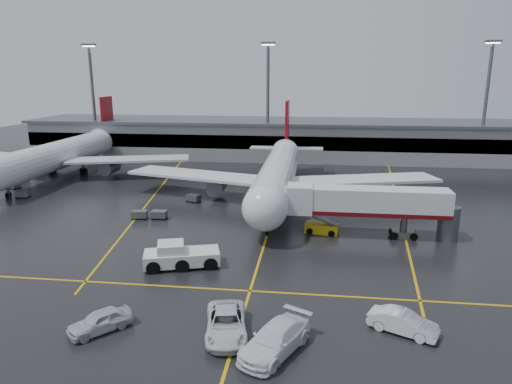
# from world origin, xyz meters

# --- Properties ---
(ground) EXTENTS (220.00, 220.00, 0.00)m
(ground) POSITION_xyz_m (0.00, 0.00, 0.00)
(ground) COLOR black
(ground) RESTS_ON ground
(apron_line_centre) EXTENTS (0.25, 90.00, 0.02)m
(apron_line_centre) POSITION_xyz_m (0.00, 0.00, 0.01)
(apron_line_centre) COLOR gold
(apron_line_centre) RESTS_ON ground
(apron_line_stop) EXTENTS (60.00, 0.25, 0.02)m
(apron_line_stop) POSITION_xyz_m (0.00, -22.00, 0.01)
(apron_line_stop) COLOR gold
(apron_line_stop) RESTS_ON ground
(apron_line_left) EXTENTS (9.99, 69.35, 0.02)m
(apron_line_left) POSITION_xyz_m (-20.00, 10.00, 0.01)
(apron_line_left) COLOR gold
(apron_line_left) RESTS_ON ground
(apron_line_right) EXTENTS (7.57, 69.64, 0.02)m
(apron_line_right) POSITION_xyz_m (18.00, 10.00, 0.01)
(apron_line_right) COLOR gold
(apron_line_right) RESTS_ON ground
(terminal) EXTENTS (122.00, 19.00, 8.60)m
(terminal) POSITION_xyz_m (0.00, 47.93, 4.32)
(terminal) COLOR gray
(terminal) RESTS_ON ground
(light_mast_left) EXTENTS (3.00, 1.20, 25.45)m
(light_mast_left) POSITION_xyz_m (-45.00, 42.00, 14.47)
(light_mast_left) COLOR #595B60
(light_mast_left) RESTS_ON ground
(light_mast_mid) EXTENTS (3.00, 1.20, 25.45)m
(light_mast_mid) POSITION_xyz_m (-5.00, 42.00, 14.47)
(light_mast_mid) COLOR #595B60
(light_mast_mid) RESTS_ON ground
(light_mast_right) EXTENTS (3.00, 1.20, 25.45)m
(light_mast_right) POSITION_xyz_m (40.00, 42.00, 14.47)
(light_mast_right) COLOR #595B60
(light_mast_right) RESTS_ON ground
(main_airliner) EXTENTS (48.80, 45.60, 14.10)m
(main_airliner) POSITION_xyz_m (0.00, 9.70, 4.21)
(main_airliner) COLOR silver
(main_airliner) RESTS_ON ground
(second_airliner) EXTENTS (48.80, 45.60, 14.10)m
(second_airliner) POSITION_xyz_m (-42.00, 21.70, 4.21)
(second_airliner) COLOR silver
(second_airliner) RESTS_ON ground
(jet_bridge) EXTENTS (19.90, 3.40, 6.05)m
(jet_bridge) POSITION_xyz_m (11.87, -6.00, 3.93)
(jet_bridge) COLOR silver
(jet_bridge) RESTS_ON ground
(pushback_tractor) EXTENTS (7.97, 5.02, 2.65)m
(pushback_tractor) POSITION_xyz_m (-7.74, -17.47, 1.06)
(pushback_tractor) COLOR silver
(pushback_tractor) RESTS_ON ground
(belt_loader) EXTENTS (4.22, 2.51, 2.51)m
(belt_loader) POSITION_xyz_m (6.52, -5.48, 0.62)
(belt_loader) COLOR gold
(belt_loader) RESTS_ON ground
(service_van_a) EXTENTS (4.09, 6.84, 1.78)m
(service_van_a) POSITION_xyz_m (-0.76, -29.18, 0.89)
(service_van_a) COLOR silver
(service_van_a) RESTS_ON ground
(service_van_b) EXTENTS (5.49, 7.19, 1.94)m
(service_van_b) POSITION_xyz_m (3.02, -30.93, 0.97)
(service_van_b) COLOR white
(service_van_b) RESTS_ON ground
(service_van_c) EXTENTS (5.34, 3.79, 1.67)m
(service_van_c) POSITION_xyz_m (12.23, -27.27, 0.84)
(service_van_c) COLOR silver
(service_van_c) RESTS_ON ground
(service_van_d) EXTENTS (4.65, 4.81, 1.63)m
(service_van_d) POSITION_xyz_m (-10.22, -29.89, 0.81)
(service_van_d) COLOR silver
(service_van_d) RESTS_ON ground
(baggage_cart_a) EXTENTS (2.04, 1.37, 1.12)m
(baggage_cart_a) POSITION_xyz_m (-15.00, -2.45, 0.63)
(baggage_cart_a) COLOR #595B60
(baggage_cart_a) RESTS_ON ground
(baggage_cart_b) EXTENTS (2.20, 1.64, 1.12)m
(baggage_cart_b) POSITION_xyz_m (-17.61, -2.74, 0.63)
(baggage_cart_b) COLOR #595B60
(baggage_cart_b) RESTS_ON ground
(baggage_cart_c) EXTENTS (2.31, 1.87, 1.12)m
(baggage_cart_c) POSITION_xyz_m (-12.68, 6.46, 0.63)
(baggage_cart_c) COLOR #595B60
(baggage_cart_c) RESTS_ON ground
(baggage_cart_d) EXTENTS (2.32, 1.89, 1.12)m
(baggage_cart_d) POSITION_xyz_m (-45.10, 10.80, 0.63)
(baggage_cart_d) COLOR #595B60
(baggage_cart_d) RESTS_ON ground
(baggage_cart_e) EXTENTS (2.15, 1.55, 1.12)m
(baggage_cart_e) POSITION_xyz_m (-39.86, 5.50, 0.63)
(baggage_cart_e) COLOR #595B60
(baggage_cart_e) RESTS_ON ground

